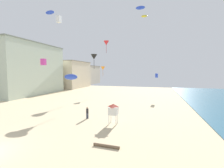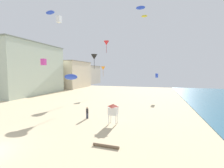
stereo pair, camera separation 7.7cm
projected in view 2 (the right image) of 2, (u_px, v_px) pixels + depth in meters
The scene contains 16 objects.
boardwalk_hotel_near at pixel (23, 69), 45.77m from camera, with size 13.67×21.69×14.75m.
boardwalk_hotel_mid at pixel (64, 74), 66.30m from camera, with size 17.87×16.71×10.94m.
boardwalk_hotel_far at pixel (85, 75), 85.76m from camera, with size 11.80×18.04×9.99m.
kite_flyer at pixel (87, 112), 21.58m from camera, with size 0.34×0.34×1.64m.
lifeguard_stand at pixel (113, 110), 19.26m from camera, with size 1.10×1.10×2.55m.
driftwood_log at pixel (106, 146), 13.38m from camera, with size 0.24×0.24×2.38m, color #7A6047.
kite_blue_parafoil at pixel (71, 77), 25.07m from camera, with size 2.36×0.66×0.92m.
kite_blue_parafoil_2 at pixel (50, 13), 37.93m from camera, with size 2.45×0.68×0.95m.
kite_black_delta at pixel (94, 57), 40.79m from camera, with size 1.69×1.69×3.85m.
kite_yellow_parafoil at pixel (144, 16), 35.38m from camera, with size 1.35×0.37×0.52m.
kite_orange_delta at pixel (103, 68), 44.51m from camera, with size 1.25×1.25×2.83m.
kite_white_box at pixel (59, 19), 29.47m from camera, with size 0.78×0.78×1.22m.
kite_red_delta at pixel (106, 43), 39.23m from camera, with size 1.35×1.35×3.06m.
kite_blue_box at pixel (157, 76), 38.26m from camera, with size 0.65×0.65×1.02m.
kite_magenta_box at pixel (44, 62), 27.89m from camera, with size 0.72×0.72×1.14m.
kite_blue_parafoil_3 at pixel (141, 8), 40.01m from camera, with size 2.37×0.66×0.92m.
Camera 2 is at (13.18, -8.33, 6.51)m, focal length 24.74 mm.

